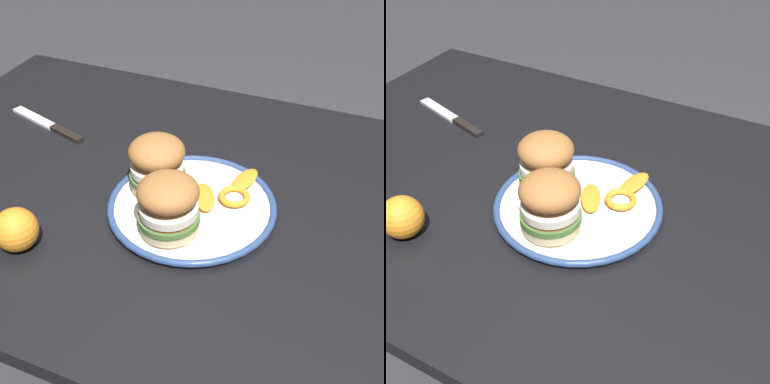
# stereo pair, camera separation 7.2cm
# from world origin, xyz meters

# --- Properties ---
(dining_table) EXTENTS (1.34, 0.81, 0.76)m
(dining_table) POSITION_xyz_m (0.00, 0.00, 0.65)
(dining_table) COLOR black
(dining_table) RESTS_ON ground
(dinner_plate) EXTENTS (0.29, 0.29, 0.02)m
(dinner_plate) POSITION_xyz_m (-0.02, -0.04, 0.77)
(dinner_plate) COLOR silver
(dinner_plate) RESTS_ON dining_table
(sandwich_half_left) EXTENTS (0.14, 0.14, 0.10)m
(sandwich_half_left) POSITION_xyz_m (-0.03, -0.12, 0.83)
(sandwich_half_left) COLOR beige
(sandwich_half_left) RESTS_ON dinner_plate
(sandwich_half_right) EXTENTS (0.14, 0.14, 0.10)m
(sandwich_half_right) POSITION_xyz_m (-0.09, -0.03, 0.83)
(sandwich_half_right) COLOR beige
(sandwich_half_right) RESTS_ON dinner_plate
(orange_peel_curled) EXTENTS (0.07, 0.07, 0.01)m
(orange_peel_curled) POSITION_xyz_m (0.05, -0.01, 0.78)
(orange_peel_curled) COLOR orange
(orange_peel_curled) RESTS_ON dinner_plate
(orange_peel_strip_long) EXTENTS (0.05, 0.08, 0.01)m
(orange_peel_strip_long) POSITION_xyz_m (0.05, 0.05, 0.78)
(orange_peel_strip_long) COLOR orange
(orange_peel_strip_long) RESTS_ON dinner_plate
(orange_peel_strip_short) EXTENTS (0.07, 0.08, 0.01)m
(orange_peel_strip_short) POSITION_xyz_m (0.00, -0.03, 0.78)
(orange_peel_strip_short) COLOR orange
(orange_peel_strip_short) RESTS_ON dinner_plate
(whole_orange) EXTENTS (0.07, 0.07, 0.07)m
(whole_orange) POSITION_xyz_m (-0.24, -0.23, 0.79)
(whole_orange) COLOR orange
(whole_orange) RESTS_ON dining_table
(table_knife) EXTENTS (0.22, 0.08, 0.01)m
(table_knife) POSITION_xyz_m (-0.40, 0.09, 0.76)
(table_knife) COLOR silver
(table_knife) RESTS_ON dining_table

